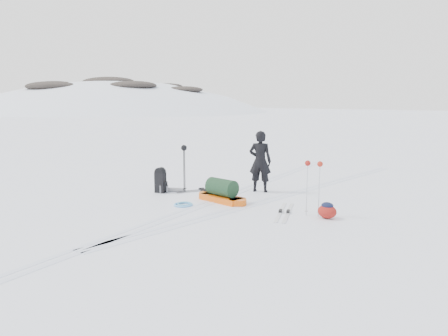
{
  "coord_description": "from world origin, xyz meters",
  "views": [
    {
      "loc": [
        7.42,
        -9.87,
        2.97
      ],
      "look_at": [
        0.19,
        0.29,
        0.95
      ],
      "focal_mm": 35.0,
      "sensor_mm": 36.0,
      "label": 1
    }
  ],
  "objects_px": {
    "skier": "(260,161)",
    "expedition_rucksack": "(162,181)",
    "pulk_sled": "(222,193)",
    "ski_poles_black": "(184,154)"
  },
  "relations": [
    {
      "from": "skier",
      "to": "ski_poles_black",
      "type": "xyz_separation_m",
      "value": [
        -1.92,
        -1.44,
        0.26
      ]
    },
    {
      "from": "skier",
      "to": "expedition_rucksack",
      "type": "bearing_deg",
      "value": 18.31
    },
    {
      "from": "skier",
      "to": "expedition_rucksack",
      "type": "relative_size",
      "value": 2.42
    },
    {
      "from": "skier",
      "to": "expedition_rucksack",
      "type": "height_order",
      "value": "skier"
    },
    {
      "from": "pulk_sled",
      "to": "expedition_rucksack",
      "type": "height_order",
      "value": "expedition_rucksack"
    },
    {
      "from": "skier",
      "to": "expedition_rucksack",
      "type": "xyz_separation_m",
      "value": [
        -2.44,
        -1.9,
        -0.6
      ]
    },
    {
      "from": "pulk_sled",
      "to": "expedition_rucksack",
      "type": "distance_m",
      "value": 2.23
    },
    {
      "from": "skier",
      "to": "pulk_sled",
      "type": "height_order",
      "value": "skier"
    },
    {
      "from": "skier",
      "to": "pulk_sled",
      "type": "xyz_separation_m",
      "value": [
        -0.21,
        -1.78,
        -0.72
      ]
    },
    {
      "from": "pulk_sled",
      "to": "ski_poles_black",
      "type": "height_order",
      "value": "ski_poles_black"
    }
  ]
}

